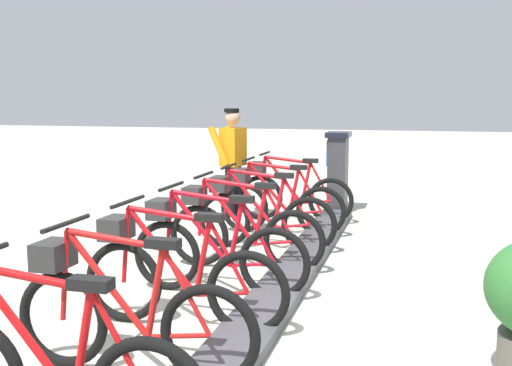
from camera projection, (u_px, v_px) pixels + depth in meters
The scene contains 11 objects.
ground_plane at pixel (258, 326), 4.90m from camera, with size 60.00×60.00×0.00m, color #B8B8A5.
dock_rail_base at pixel (258, 320), 4.89m from camera, with size 0.44×9.51×0.10m, color #47474C.
payment_kiosk at pixel (338, 171), 9.66m from camera, with size 0.36×0.52×1.28m.
bike_docked_0 at pixel (290, 193), 8.97m from camera, with size 1.72×0.54×1.02m.
bike_docked_1 at pixel (277, 202), 8.14m from camera, with size 1.72×0.54×1.02m.
bike_docked_2 at pixel (260, 214), 7.31m from camera, with size 1.72×0.54×1.02m.
bike_docked_3 at pixel (239, 229), 6.48m from camera, with size 1.72×0.54×1.02m.
bike_docked_4 at pixel (212, 249), 5.64m from camera, with size 1.72×0.54×1.02m.
bike_docked_5 at pixel (175, 275), 4.81m from camera, with size 1.72×0.54×1.02m.
bike_docked_6 at pixel (123, 312), 3.98m from camera, with size 1.72×0.54×1.02m.
worker_near_rack at pixel (233, 160), 8.99m from camera, with size 0.54×0.67×1.66m.
Camera 1 is at (-1.22, 4.53, 1.82)m, focal length 42.77 mm.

